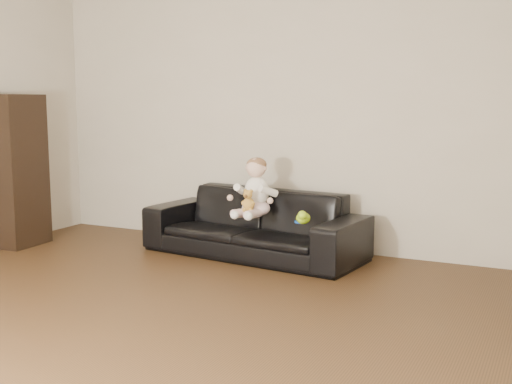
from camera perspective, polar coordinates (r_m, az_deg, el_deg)
The scene contains 10 objects.
floor at distance 4.24m, azimuth -14.26°, elevation -11.98°, with size 5.50×5.50×0.00m, color #432C17.
wall_back at distance 6.33m, azimuth 1.66°, elevation 6.88°, with size 5.00×5.00×0.00m, color #BFB4A0.
sofa at distance 5.98m, azimuth -0.17°, elevation -2.83°, with size 2.07×0.81×0.60m, color black.
cabinet at distance 6.78m, azimuth -20.50°, elevation 1.79°, with size 0.37×0.52×1.50m, color black.
shelf_item at distance 6.74m, azimuth -20.52°, elevation 4.63°, with size 0.18×0.25×0.28m, color silver.
baby at distance 5.79m, azimuth -0.06°, elevation 0.13°, with size 0.39×0.47×0.53m.
teddy_bear at distance 5.66m, azimuth -0.69°, elevation -0.78°, with size 0.12×0.12×0.20m.
toy_green at distance 5.47m, azimuth 4.22°, elevation -2.34°, with size 0.12×0.14×0.10m, color #9ACC18.
toy_rattle at distance 5.52m, azimuth 4.30°, elevation -2.46°, with size 0.06×0.06×0.06m, color red.
toy_blue_disc at distance 5.54m, azimuth 4.01°, elevation -2.65°, with size 0.11×0.11×0.02m, color blue.
Camera 1 is at (2.61, -3.02, 1.45)m, focal length 45.00 mm.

